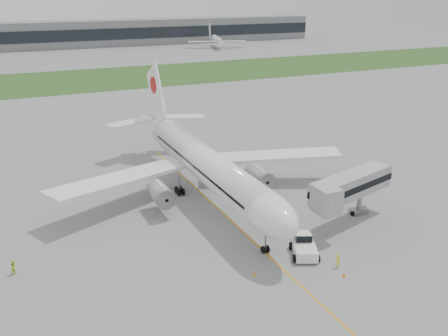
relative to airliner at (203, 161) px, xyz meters
name	(u,v)px	position (x,y,z in m)	size (l,w,h in m)	color
ground	(216,207)	(0.00, -4.87, -5.66)	(600.00, 600.00, 0.00)	gray
apron_markings	(230,220)	(0.00, -9.87, -5.66)	(70.00, 70.00, 0.04)	orange
grass_strip	(79,80)	(0.00, 115.13, -5.65)	(600.00, 50.00, 0.02)	#27521E
terminal_building	(44,35)	(0.00, 225.00, 1.34)	(320.00, 22.30, 14.00)	gray
airliner	(203,161)	(0.00, 0.00, 0.00)	(48.13, 53.95, 17.88)	white
pushback_tug	(304,246)	(4.14, -22.11, -4.56)	(4.56, 5.35, 2.40)	white
jet_bridge	(348,188)	(14.14, -17.24, -0.38)	(15.03, 8.15, 7.14)	#B5B5B7
safety_cone_left	(254,274)	(-3.71, -23.91, -5.41)	(0.37, 0.37, 0.51)	orange
safety_cone_right	(344,274)	(5.45, -28.31, -5.37)	(0.42, 0.42, 0.58)	orange
ground_crew_near	(338,260)	(6.00, -26.37, -4.78)	(0.64, 0.42, 1.76)	#EEFF2A
ground_crew_far	(14,268)	(-28.33, -12.25, -4.81)	(0.83, 0.65, 1.71)	#B9F028
distant_aircraft_right	(218,48)	(85.85, 187.21, -5.66)	(31.74, 28.01, 12.14)	white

